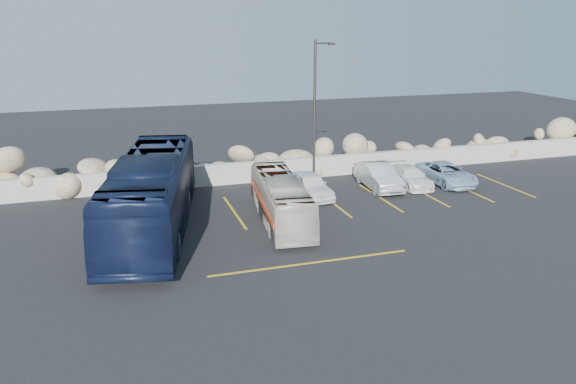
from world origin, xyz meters
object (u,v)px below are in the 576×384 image
object	(u,v)px
tour_coach	(152,194)
car_d	(446,174)
car_a	(310,185)
lamppost	(315,112)
car_c	(410,177)
vintage_bus	(281,200)
car_b	(378,176)

from	to	relation	value
tour_coach	car_d	bearing A→B (deg)	21.19
car_a	car_d	distance (m)	8.29
lamppost	car_c	size ratio (longest dim) A/B	2.15
vintage_bus	car_b	bearing A→B (deg)	34.50
vintage_bus	car_c	size ratio (longest dim) A/B	2.05
vintage_bus	car_a	distance (m)	4.09
vintage_bus	car_b	xyz separation A→B (m)	(6.71, 3.55, -0.37)
car_a	car_b	size ratio (longest dim) A/B	0.92
vintage_bus	car_c	xyz separation A→B (m)	(8.60, 3.44, -0.52)
vintage_bus	car_d	size ratio (longest dim) A/B	1.79
vintage_bus	car_a	world-z (taller)	vintage_bus
car_b	car_d	distance (m)	4.13
car_a	car_c	xyz separation A→B (m)	(6.06, 0.27, -0.12)
car_a	car_b	distance (m)	4.19
car_b	car_d	bearing A→B (deg)	0.27
tour_coach	vintage_bus	bearing A→B (deg)	6.18
car_a	car_d	size ratio (longest dim) A/B	0.91
lamppost	vintage_bus	distance (m)	6.41
car_c	car_d	xyz separation A→B (m)	(2.23, -0.20, 0.05)
vintage_bus	car_d	bearing A→B (deg)	23.33
lamppost	tour_coach	size ratio (longest dim) A/B	0.66
lamppost	car_b	xyz separation A→B (m)	(3.43, -0.90, -3.60)
tour_coach	car_a	size ratio (longest dim) A/B	3.14
car_b	car_c	size ratio (longest dim) A/B	1.13
car_b	car_a	bearing A→B (deg)	-170.40
tour_coach	car_b	bearing A→B (deg)	25.49
tour_coach	car_c	size ratio (longest dim) A/B	3.27
car_b	car_d	world-z (taller)	car_b
tour_coach	car_a	bearing A→B (deg)	29.53
lamppost	car_b	world-z (taller)	lamppost
lamppost	vintage_bus	xyz separation A→B (m)	(-3.29, -4.45, -3.24)
tour_coach	car_c	world-z (taller)	tour_coach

